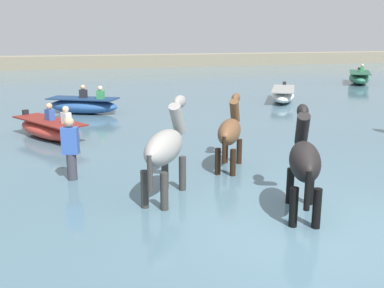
{
  "coord_description": "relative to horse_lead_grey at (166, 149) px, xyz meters",
  "views": [
    {
      "loc": [
        -3.6,
        -5.7,
        3.23
      ],
      "look_at": [
        -0.89,
        3.55,
        0.83
      ],
      "focal_mm": 41.62,
      "sensor_mm": 36.0,
      "label": 1
    }
  ],
  "objects": [
    {
      "name": "ground_plane",
      "position": [
        1.89,
        -1.78,
        -1.23
      ],
      "size": [
        120.0,
        120.0,
        0.0
      ],
      "primitive_type": "plane",
      "color": "#84755B"
    },
    {
      "name": "water_surface",
      "position": [
        1.89,
        8.22,
        -1.07
      ],
      "size": [
        90.0,
        90.0,
        0.33
      ],
      "primitive_type": "cube",
      "color": "#476675",
      "rests_on": "ground"
    },
    {
      "name": "horse_lead_grey",
      "position": [
        0.0,
        0.0,
        0.0
      ],
      "size": [
        1.32,
        1.79,
        2.09
      ],
      "color": "gray",
      "rests_on": "ground"
    },
    {
      "name": "horse_trailing_black",
      "position": [
        1.98,
        -1.36,
        -0.03
      ],
      "size": [
        1.11,
        1.82,
        2.03
      ],
      "color": "black",
      "rests_on": "ground"
    },
    {
      "name": "horse_flank_bay",
      "position": [
        1.75,
        1.37,
        -0.11
      ],
      "size": [
        1.15,
        1.65,
        1.9
      ],
      "color": "brown",
      "rests_on": "ground"
    },
    {
      "name": "boat_near_port",
      "position": [
        7.6,
        10.05,
        -0.62
      ],
      "size": [
        2.38,
        3.23,
        0.71
      ],
      "color": "silver",
      "rests_on": "water_surface"
    },
    {
      "name": "boat_mid_outer",
      "position": [
        -0.97,
        9.39,
        -0.6
      ],
      "size": [
        2.81,
        2.12,
        1.06
      ],
      "color": "#28518E",
      "rests_on": "water_surface"
    },
    {
      "name": "boat_distant_east",
      "position": [
        15.39,
        15.31,
        -0.56
      ],
      "size": [
        3.04,
        3.67,
        1.16
      ],
      "color": "#337556",
      "rests_on": "water_surface"
    },
    {
      "name": "boat_mid_channel",
      "position": [
        -2.11,
        5.51,
        -0.63
      ],
      "size": [
        2.19,
        2.87,
        1.0
      ],
      "color": "#BC382D",
      "rests_on": "water_surface"
    },
    {
      "name": "person_onlooker_left",
      "position": [
        -1.61,
        1.5,
        -0.37
      ],
      "size": [
        0.36,
        0.28,
        1.63
      ],
      "color": "#383842",
      "rests_on": "ground"
    },
    {
      "name": "far_shoreline",
      "position": [
        1.89,
        32.37,
        -0.53
      ],
      "size": [
        80.0,
        2.4,
        1.41
      ],
      "primitive_type": "cube",
      "color": "gray",
      "rests_on": "ground"
    }
  ]
}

